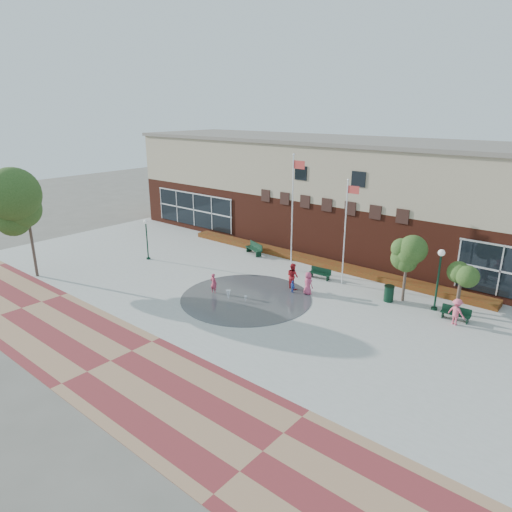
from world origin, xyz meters
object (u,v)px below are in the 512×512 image
Objects in this scene: child_splash at (214,283)px; tree_big_left at (26,204)px; flagpole_left at (293,207)px; bench_left at (254,251)px; flagpole_right at (346,227)px; trash_can at (389,293)px.

tree_big_left is at bearing 21.20° from child_splash.
flagpole_left is 4.24× the size of bench_left.
flagpole_right reaches higher than bench_left.
bench_left is at bearing -72.56° from child_splash.
bench_left is (-4.64, 1.12, -4.49)m from flagpole_left.
flagpole_left is 4.45m from flagpole_right.
trash_can is at bearing 29.29° from tree_big_left.
flagpole_left is at bearing -105.64° from child_splash.
child_splash is at bearing -130.92° from flagpole_right.
child_splash is (-9.43, -6.12, 0.15)m from trash_can.
trash_can is (8.12, -0.83, -4.27)m from flagpole_left.
flagpole_right is 6.91× the size of trash_can.
flagpole_right is at bearing -134.56° from child_splash.
child_splash is at bearing 26.20° from tree_big_left.
bench_left is 8.74m from child_splash.
child_splash is (12.13, 5.97, -4.64)m from tree_big_left.
child_splash is (-1.31, -6.95, -4.12)m from flagpole_left.
flagpole_left reaches higher than trash_can.
flagpole_right is 9.85m from bench_left.
flagpole_right reaches higher than trash_can.
trash_can is 25.18m from tree_big_left.
flagpole_right is 5.31× the size of child_splash.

